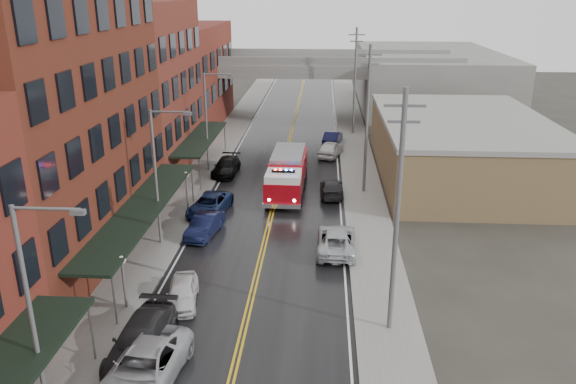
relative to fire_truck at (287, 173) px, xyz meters
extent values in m
cube|color=black|center=(-0.86, -4.37, -1.74)|extent=(11.00, 160.00, 0.02)
cube|color=slate|center=(-8.16, -4.37, -1.68)|extent=(3.00, 160.00, 0.15)
cube|color=slate|center=(6.44, -4.37, -1.68)|extent=(3.00, 160.00, 0.15)
cube|color=gray|center=(-6.51, -4.37, -1.68)|extent=(0.30, 160.00, 0.15)
cube|color=gray|center=(4.79, -4.37, -1.68)|extent=(0.30, 160.00, 0.15)
cube|color=#512115|center=(-14.16, -11.37, 7.25)|extent=(9.00, 20.00, 18.00)
cube|color=maroon|center=(-14.16, 6.13, 5.75)|extent=(9.00, 15.00, 15.00)
cube|color=maroon|center=(-14.16, 23.63, 4.25)|extent=(9.00, 20.00, 12.00)
cube|color=brown|center=(15.14, 5.63, 0.75)|extent=(14.00, 22.00, 5.00)
cube|color=slate|center=(17.14, 35.63, 2.25)|extent=(18.00, 30.00, 8.00)
cylinder|color=slate|center=(-7.21, -22.77, -0.25)|extent=(0.10, 0.10, 3.00)
cube|color=black|center=(-8.36, -11.37, 1.25)|extent=(2.60, 18.00, 0.18)
cylinder|color=slate|center=(-7.21, -19.97, -0.25)|extent=(0.10, 0.10, 3.00)
cylinder|color=slate|center=(-7.21, -2.77, -0.25)|extent=(0.10, 0.10, 3.00)
cube|color=black|center=(-8.36, 6.13, 1.25)|extent=(2.60, 13.00, 0.18)
cylinder|color=slate|center=(-7.21, 0.03, -0.25)|extent=(0.10, 0.10, 3.00)
cylinder|color=slate|center=(-7.21, 12.23, -0.25)|extent=(0.10, 0.10, 3.00)
cylinder|color=#59595B|center=(-7.26, -18.37, -0.35)|extent=(0.14, 0.14, 2.80)
sphere|color=silver|center=(-7.26, -18.37, 1.15)|extent=(0.44, 0.44, 0.44)
cylinder|color=#59595B|center=(-7.26, -4.37, -0.35)|extent=(0.14, 0.14, 2.80)
sphere|color=silver|center=(-7.26, -4.37, 1.15)|extent=(0.44, 0.44, 0.44)
cylinder|color=#59595B|center=(-7.66, -26.37, 2.75)|extent=(0.18, 0.18, 9.00)
cylinder|color=#59595B|center=(-6.46, -26.37, 7.15)|extent=(2.40, 0.12, 0.12)
cube|color=#59595B|center=(-5.36, -26.37, 7.05)|extent=(0.50, 0.22, 0.18)
cylinder|color=#59595B|center=(-7.66, -10.37, 2.75)|extent=(0.18, 0.18, 9.00)
cylinder|color=#59595B|center=(-6.46, -10.37, 7.15)|extent=(2.40, 0.12, 0.12)
cube|color=#59595B|center=(-5.36, -10.37, 7.05)|extent=(0.50, 0.22, 0.18)
cylinder|color=#59595B|center=(-7.66, 5.63, 2.75)|extent=(0.18, 0.18, 9.00)
cylinder|color=#59595B|center=(-6.46, 5.63, 7.15)|extent=(2.40, 0.12, 0.12)
cube|color=#59595B|center=(-5.36, 5.63, 7.05)|extent=(0.50, 0.22, 0.18)
cylinder|color=#59595B|center=(6.34, -19.37, 4.25)|extent=(0.24, 0.24, 12.00)
cube|color=#59595B|center=(6.34, -19.37, 9.45)|extent=(1.80, 0.12, 0.12)
cube|color=#59595B|center=(6.34, -19.37, 8.75)|extent=(1.40, 0.12, 0.12)
cylinder|color=#59595B|center=(6.34, 0.63, 4.25)|extent=(0.24, 0.24, 12.00)
cube|color=#59595B|center=(6.34, 0.63, 9.45)|extent=(1.80, 0.12, 0.12)
cube|color=#59595B|center=(6.34, 0.63, 8.75)|extent=(1.40, 0.12, 0.12)
cylinder|color=#59595B|center=(6.34, 20.63, 4.25)|extent=(0.24, 0.24, 12.00)
cube|color=#59595B|center=(6.34, 20.63, 9.45)|extent=(1.80, 0.12, 0.12)
cube|color=#59595B|center=(6.34, 20.63, 8.75)|extent=(1.40, 0.12, 0.12)
cube|color=slate|center=(-0.86, 27.63, 5.00)|extent=(40.00, 10.00, 1.50)
cube|color=slate|center=(-11.86, 27.63, 1.25)|extent=(1.60, 8.00, 6.00)
cube|color=slate|center=(10.14, 27.63, 1.25)|extent=(1.60, 8.00, 6.00)
cube|color=#970610|center=(0.04, 1.40, -0.02)|extent=(2.94, 6.20, 2.34)
cube|color=#970610|center=(-0.08, -2.95, -0.36)|extent=(2.86, 2.97, 1.67)
cube|color=silver|center=(-0.08, -2.95, 0.76)|extent=(2.71, 2.74, 0.56)
cube|color=black|center=(-0.07, -2.72, -0.02)|extent=(2.85, 1.85, 0.89)
cube|color=slate|center=(0.04, 1.40, 1.31)|extent=(2.65, 5.74, 0.33)
cube|color=black|center=(-0.08, -2.95, 1.12)|extent=(1.79, 0.36, 0.16)
sphere|color=#FF0C0C|center=(-0.69, -2.93, 1.21)|extent=(0.22, 0.22, 0.22)
sphere|color=#1933FF|center=(0.54, -2.96, 1.21)|extent=(0.22, 0.22, 0.22)
cylinder|color=black|center=(-1.30, -3.03, -1.19)|extent=(1.12, 0.42, 1.11)
cylinder|color=black|center=(1.15, -3.09, -1.19)|extent=(1.12, 0.42, 1.11)
cylinder|color=black|center=(-1.20, 0.87, -1.19)|extent=(1.12, 0.42, 1.11)
cylinder|color=black|center=(1.25, 0.81, -1.19)|extent=(1.12, 0.42, 1.11)
cylinder|color=black|center=(-1.13, 3.66, -1.19)|extent=(1.12, 0.42, 1.11)
cylinder|color=black|center=(1.32, 3.59, -1.19)|extent=(1.12, 0.42, 1.11)
imported|color=#A6A8AE|center=(-4.47, -24.17, -0.93)|extent=(3.31, 6.15, 1.64)
imported|color=#232325|center=(-5.23, -22.09, -0.94)|extent=(2.49, 5.68, 1.62)
imported|color=silver|center=(-4.46, -17.57, -1.08)|extent=(2.12, 4.10, 1.33)
imported|color=black|center=(-5.07, -8.69, -1.04)|extent=(2.21, 4.50, 1.42)
imported|color=#122045|center=(-5.48, -4.79, -1.04)|extent=(3.14, 5.44, 1.43)
imported|color=black|center=(-5.86, 4.83, -1.03)|extent=(2.28, 5.07, 1.44)
imported|color=#B3B7BB|center=(3.88, -10.57, -1.01)|extent=(2.60, 5.43, 1.49)
imported|color=black|center=(3.65, -0.17, -1.09)|extent=(1.95, 4.59, 1.32)
imported|color=silver|center=(3.68, 11.19, -0.95)|extent=(2.98, 5.00, 1.59)
imported|color=black|center=(3.94, 15.73, -1.00)|extent=(2.33, 4.77, 1.51)
camera|label=1|loc=(2.85, -43.47, 14.14)|focal=35.00mm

